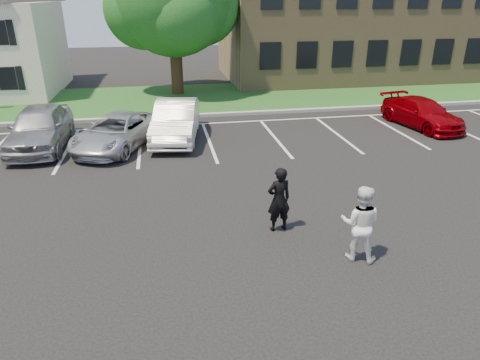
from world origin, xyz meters
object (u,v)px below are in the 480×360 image
object	(u,v)px
car_silver_west	(40,127)
car_silver_minivan	(117,132)
man_white_shirt	(360,223)
office_building	(377,16)
car_white_sedan	(176,121)
man_black_suit	(279,200)
car_red_compact	(422,113)

from	to	relation	value
car_silver_west	car_silver_minivan	world-z (taller)	car_silver_west
man_white_shirt	car_silver_west	size ratio (longest dim) A/B	0.37
office_building	car_white_sedan	xyz separation A→B (m)	(-15.29, -13.37, -3.37)
office_building	man_black_suit	bearing A→B (deg)	-121.36
man_black_suit	car_red_compact	bearing A→B (deg)	-147.52
car_red_compact	man_white_shirt	bearing A→B (deg)	-138.17
man_black_suit	car_silver_west	world-z (taller)	man_black_suit
car_white_sedan	car_silver_minivan	bearing A→B (deg)	-154.57
car_silver_west	car_silver_minivan	size ratio (longest dim) A/B	1.05
man_white_shirt	car_white_sedan	bearing A→B (deg)	-40.67
car_silver_west	car_white_sedan	xyz separation A→B (m)	(5.27, 0.18, -0.05)
car_silver_west	man_black_suit	bearing A→B (deg)	-47.14
car_red_compact	car_white_sedan	bearing A→B (deg)	168.97
man_black_suit	car_silver_minivan	distance (m)	8.69
man_white_shirt	car_white_sedan	size ratio (longest dim) A/B	0.38
car_white_sedan	car_red_compact	xyz separation A→B (m)	(11.10, -0.18, -0.16)
car_white_sedan	car_red_compact	world-z (taller)	car_white_sedan
car_silver_minivan	car_white_sedan	distance (m)	2.44
car_silver_west	car_red_compact	xyz separation A→B (m)	(16.36, -0.00, -0.20)
office_building	car_silver_minivan	size ratio (longest dim) A/B	4.83
car_silver_minivan	car_red_compact	distance (m)	13.44
car_white_sedan	car_silver_west	bearing A→B (deg)	-169.43
man_black_suit	car_red_compact	world-z (taller)	man_black_suit
office_building	man_black_suit	size ratio (longest dim) A/B	13.09
man_black_suit	man_white_shirt	xyz separation A→B (m)	(1.43, -1.59, 0.05)
man_black_suit	car_silver_minivan	bearing A→B (deg)	-67.88
office_building	car_silver_west	size ratio (longest dim) A/B	4.60
man_black_suit	man_white_shirt	bearing A→B (deg)	122.79
car_white_sedan	car_red_compact	size ratio (longest dim) A/B	1.10
car_silver_west	car_white_sedan	size ratio (longest dim) A/B	1.02
office_building	car_silver_west	world-z (taller)	office_building
man_white_shirt	car_silver_minivan	world-z (taller)	man_white_shirt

